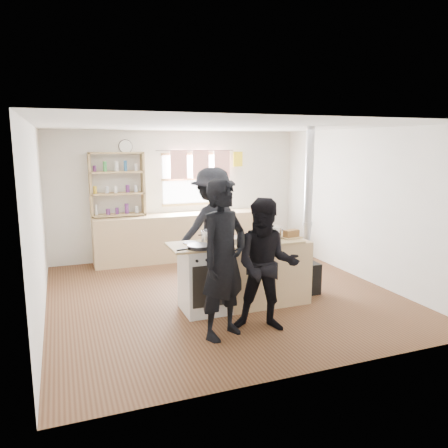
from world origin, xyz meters
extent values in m
cube|color=brown|center=(0.00, 0.00, -0.01)|extent=(5.00, 5.00, 0.01)
cube|color=tan|center=(0.00, 2.22, 0.45)|extent=(3.40, 0.55, 0.90)
cube|color=tan|center=(-1.20, 2.34, 0.94)|extent=(1.00, 0.28, 0.03)
cube|color=tan|center=(-1.20, 2.34, 1.33)|extent=(1.00, 0.28, 0.03)
cube|color=tan|center=(-1.20, 2.34, 1.74)|extent=(1.00, 0.28, 0.03)
cube|color=tan|center=(-1.20, 2.34, 2.08)|extent=(1.00, 0.28, 0.03)
cube|color=tan|center=(-1.68, 2.34, 1.50)|extent=(0.04, 0.28, 1.20)
cube|color=tan|center=(-0.72, 2.34, 1.50)|extent=(0.04, 0.28, 1.20)
cylinder|color=silver|center=(0.95, 2.22, 1.04)|extent=(0.10, 0.10, 0.29)
cube|color=white|center=(-0.45, -0.55, 0.45)|extent=(0.60, 0.60, 0.90)
cube|color=tan|center=(0.45, -0.55, 0.45)|extent=(1.20, 0.60, 0.90)
cube|color=tan|center=(0.00, -0.55, 0.92)|extent=(1.84, 0.64, 0.03)
cylinder|color=black|center=(-0.58, -0.75, 0.96)|extent=(0.39, 0.39, 0.05)
cylinder|color=#24561D|center=(-0.58, -0.75, 0.97)|extent=(0.28, 0.28, 0.02)
cube|color=silver|center=(0.07, -0.60, 0.97)|extent=(0.38, 0.25, 0.08)
cube|color=brown|center=(0.07, -0.60, 0.99)|extent=(0.32, 0.21, 0.02)
cylinder|color=silver|center=(-0.34, -0.42, 1.00)|extent=(0.22, 0.22, 0.15)
cylinder|color=silver|center=(-0.34, -0.42, 1.08)|extent=(0.22, 0.22, 0.01)
sphere|color=black|center=(-0.34, -0.42, 1.10)|extent=(0.03, 0.03, 0.03)
cylinder|color=silver|center=(0.57, -0.54, 1.01)|extent=(0.25, 0.25, 0.16)
cylinder|color=silver|center=(0.57, -0.54, 1.10)|extent=(0.26, 0.26, 0.01)
sphere|color=black|center=(0.57, -0.54, 1.11)|extent=(0.03, 0.03, 0.03)
cube|color=tan|center=(0.83, -0.61, 0.94)|extent=(0.31, 0.25, 0.02)
cube|color=olive|center=(0.83, -0.61, 1.00)|extent=(0.24, 0.15, 0.10)
cube|color=black|center=(1.22, -0.39, 0.24)|extent=(0.35, 0.35, 0.47)
cylinder|color=#ADADB2|center=(1.22, -0.39, 1.49)|extent=(0.12, 0.12, 2.03)
imported|color=black|center=(-0.49, -1.38, 0.93)|extent=(0.81, 0.71, 1.87)
imported|color=black|center=(0.06, -1.39, 0.81)|extent=(0.98, 0.90, 1.63)
imported|color=black|center=(0.00, 0.38, 0.95)|extent=(1.34, 0.92, 1.89)
camera|label=1|loc=(-2.21, -5.94, 2.25)|focal=35.00mm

